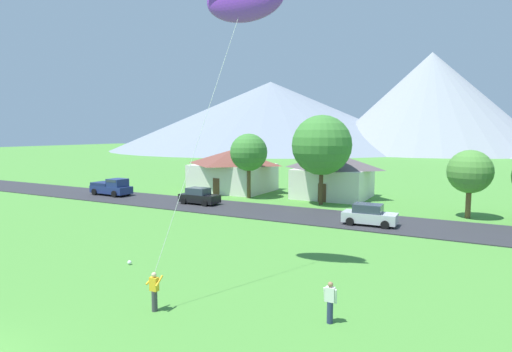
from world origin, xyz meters
TOP-DOWN VIEW (x-y plane):
  - road_strip at (0.00, 28.58)m, footprint 160.00×7.14m
  - mountain_far_west_ridge at (-67.19, 160.79)m, footprint 135.71×135.71m
  - mountain_west_ridge at (-2.19, 162.75)m, footprint 78.43×78.43m
  - house_leftmost at (-12.91, 39.35)m, footprint 9.87×8.43m
  - house_left_center at (-0.00, 40.04)m, footprint 8.50×7.89m
  - tree_near_left at (14.02, 34.38)m, footprint 3.76×3.76m
  - tree_left_of_center at (0.39, 34.88)m, footprint 6.14×6.14m
  - tree_right_of_center at (-8.33, 35.25)m, footprint 4.23×4.23m
  - parked_car_silver_west_end at (7.13, 27.25)m, footprint 4.25×2.17m
  - parked_car_black_mid_west at (-10.69, 28.90)m, footprint 4.24×2.15m
  - pickup_truck_navy_west_side at (-23.31, 29.01)m, footprint 5.28×2.50m
  - watcher_person at (9.80, 9.17)m, footprint 0.56×0.24m
  - soccer_ball at (-2.52, 10.87)m, footprint 0.24×0.24m

SIDE VIEW (x-z plane):
  - road_strip at x=0.00m, z-range 0.00..0.08m
  - soccer_ball at x=-2.52m, z-range 0.00..0.24m
  - parked_car_silver_west_end at x=7.13m, z-range 0.03..1.71m
  - parked_car_black_mid_west at x=-10.69m, z-range 0.03..1.71m
  - watcher_person at x=9.80m, z-range 0.04..1.71m
  - pickup_truck_navy_west_side at x=-23.31m, z-range 0.06..2.06m
  - house_left_center at x=0.00m, z-range 0.09..5.25m
  - house_leftmost at x=-12.91m, z-range 0.09..5.38m
  - tree_near_left at x=14.02m, z-range 1.08..7.04m
  - tree_right_of_center at x=-8.33m, z-range 1.52..8.84m
  - tree_left_of_center at x=0.39m, z-range 1.53..10.76m
  - mountain_far_west_ridge at x=-67.19m, z-range 0.00..29.39m
  - mountain_west_ridge at x=-2.19m, z-range 0.00..36.68m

